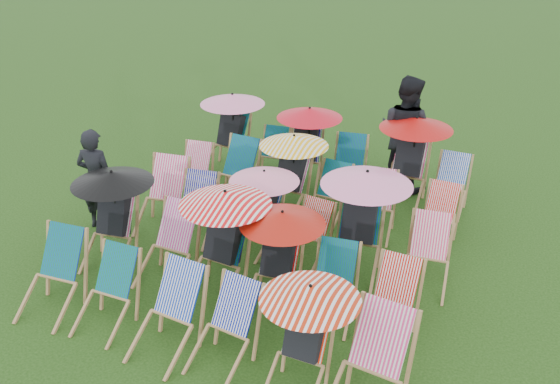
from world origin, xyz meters
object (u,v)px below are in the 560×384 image
at_px(deckchair_29, 449,185).
at_px(person_rear, 405,133).
at_px(deckchair_0, 51,275).
at_px(person_left, 96,180).
at_px(deckchair_5, 369,369).

height_order(deckchair_29, person_rear, person_rear).
xyz_separation_m(deckchair_0, person_rear, (3.15, 5.06, 0.49)).
bearing_deg(deckchair_0, person_rear, 55.20).
relative_size(deckchair_0, person_left, 0.61).
relative_size(person_left, person_rear, 0.81).
height_order(deckchair_0, person_rear, person_rear).
bearing_deg(deckchair_5, person_left, 164.79).
xyz_separation_m(deckchair_29, person_rear, (-0.88, 0.57, 0.55)).
relative_size(deckchair_0, person_rear, 0.49).
height_order(deckchair_29, person_left, person_left).
bearing_deg(person_left, deckchair_0, 102.60).
bearing_deg(person_rear, deckchair_0, 78.09).
relative_size(deckchair_5, deckchair_29, 1.21).
xyz_separation_m(deckchair_5, deckchair_29, (0.05, 4.61, -0.09)).
xyz_separation_m(deckchair_0, deckchair_29, (4.03, 4.49, -0.06)).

